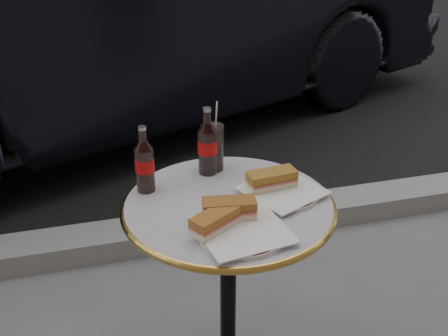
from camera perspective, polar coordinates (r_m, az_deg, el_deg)
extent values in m
cube|color=black|center=(6.54, -11.72, 12.98)|extent=(40.00, 8.00, 0.00)
cube|color=gray|center=(2.73, -4.70, -6.45)|extent=(40.00, 0.20, 0.12)
cylinder|color=silver|center=(1.48, 1.84, -6.53)|extent=(0.25, 0.25, 0.01)
cylinder|color=silver|center=(1.67, 5.97, -2.49)|extent=(0.26, 0.26, 0.01)
cube|color=#9D5E28|center=(1.47, -0.93, -5.49)|extent=(0.15, 0.13, 0.05)
cube|color=brown|center=(1.52, 0.54, -4.23)|extent=(0.15, 0.09, 0.05)
cube|color=#9D6C28|center=(1.67, 4.86, -1.24)|extent=(0.15, 0.08, 0.05)
cylinder|color=black|center=(1.78, -1.19, 2.12)|extent=(0.10, 0.10, 0.15)
imported|color=black|center=(3.93, -10.74, 15.76)|extent=(3.43, 5.18, 1.61)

